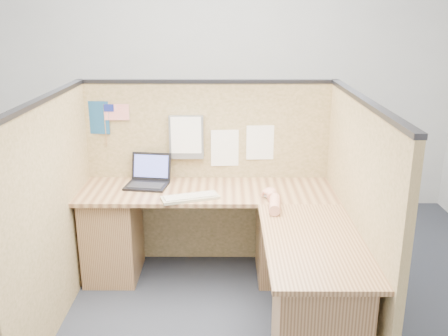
{
  "coord_description": "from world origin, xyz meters",
  "views": [
    {
      "loc": [
        0.15,
        -2.92,
        2.04
      ],
      "look_at": [
        0.13,
        0.5,
        0.96
      ],
      "focal_mm": 40.0,
      "sensor_mm": 36.0,
      "label": 1
    }
  ],
  "objects_px": {
    "l_desk": "(231,253)",
    "keyboard": "(190,197)",
    "mouse": "(270,195)",
    "laptop": "(148,177)"
  },
  "relations": [
    {
      "from": "l_desk",
      "to": "keyboard",
      "type": "distance_m",
      "value": 0.5
    },
    {
      "from": "l_desk",
      "to": "mouse",
      "type": "bearing_deg",
      "value": 36.94
    },
    {
      "from": "laptop",
      "to": "keyboard",
      "type": "bearing_deg",
      "value": -34.25
    },
    {
      "from": "laptop",
      "to": "mouse",
      "type": "relative_size",
      "value": 3.05
    },
    {
      "from": "laptop",
      "to": "keyboard",
      "type": "distance_m",
      "value": 0.49
    },
    {
      "from": "l_desk",
      "to": "laptop",
      "type": "distance_m",
      "value": 0.92
    },
    {
      "from": "mouse",
      "to": "keyboard",
      "type": "bearing_deg",
      "value": -177.57
    },
    {
      "from": "l_desk",
      "to": "keyboard",
      "type": "relative_size",
      "value": 4.41
    },
    {
      "from": "mouse",
      "to": "laptop",
      "type": "bearing_deg",
      "value": 162.17
    },
    {
      "from": "laptop",
      "to": "mouse",
      "type": "bearing_deg",
      "value": -9.68
    }
  ]
}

